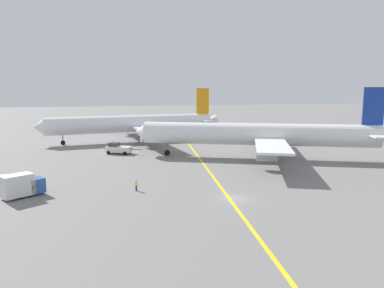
{
  "coord_description": "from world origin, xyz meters",
  "views": [
    {
      "loc": [
        -18.32,
        -47.01,
        15.77
      ],
      "look_at": [
        0.74,
        27.17,
        4.0
      ],
      "focal_mm": 33.28,
      "sensor_mm": 36.0,
      "label": 1
    }
  ],
  "objects_px": {
    "pushback_tug": "(118,149)",
    "gse_catering_truck_tall": "(22,185)",
    "airliner_at_gate_left": "(134,124)",
    "ground_crew_wing_walker_right": "(136,185)",
    "jet_bridge": "(133,121)",
    "airliner_being_pushed": "(260,135)"
  },
  "relations": [
    {
      "from": "pushback_tug",
      "to": "gse_catering_truck_tall",
      "type": "distance_m",
      "value": 36.46
    },
    {
      "from": "airliner_at_gate_left",
      "to": "ground_crew_wing_walker_right",
      "type": "height_order",
      "value": "airliner_at_gate_left"
    },
    {
      "from": "airliner_at_gate_left",
      "to": "pushback_tug",
      "type": "height_order",
      "value": "airliner_at_gate_left"
    },
    {
      "from": "airliner_at_gate_left",
      "to": "jet_bridge",
      "type": "bearing_deg",
      "value": 85.42
    },
    {
      "from": "pushback_tug",
      "to": "ground_crew_wing_walker_right",
      "type": "distance_m",
      "value": 33.94
    },
    {
      "from": "airliner_being_pushed",
      "to": "pushback_tug",
      "type": "distance_m",
      "value": 34.51
    },
    {
      "from": "pushback_tug",
      "to": "gse_catering_truck_tall",
      "type": "relative_size",
      "value": 1.43
    },
    {
      "from": "airliner_at_gate_left",
      "to": "jet_bridge",
      "type": "distance_m",
      "value": 19.9
    },
    {
      "from": "pushback_tug",
      "to": "airliner_at_gate_left",
      "type": "bearing_deg",
      "value": 74.51
    },
    {
      "from": "gse_catering_truck_tall",
      "to": "jet_bridge",
      "type": "height_order",
      "value": "jet_bridge"
    },
    {
      "from": "pushback_tug",
      "to": "jet_bridge",
      "type": "xyz_separation_m",
      "value": [
        7.45,
        40.97,
        3.01
      ]
    },
    {
      "from": "airliner_at_gate_left",
      "to": "airliner_being_pushed",
      "type": "xyz_separation_m",
      "value": [
        25.5,
        -34.95,
        0.2
      ]
    },
    {
      "from": "pushback_tug",
      "to": "ground_crew_wing_walker_right",
      "type": "relative_size",
      "value": 5.13
    },
    {
      "from": "airliner_at_gate_left",
      "to": "airliner_being_pushed",
      "type": "distance_m",
      "value": 43.26
    },
    {
      "from": "gse_catering_truck_tall",
      "to": "jet_bridge",
      "type": "bearing_deg",
      "value": 72.73
    },
    {
      "from": "airliner_being_pushed",
      "to": "gse_catering_truck_tall",
      "type": "xyz_separation_m",
      "value": [
        -46.91,
        -19.2,
        -3.7
      ]
    },
    {
      "from": "airliner_at_gate_left",
      "to": "pushback_tug",
      "type": "distance_m",
      "value": 22.32
    },
    {
      "from": "jet_bridge",
      "to": "gse_catering_truck_tall",
      "type": "bearing_deg",
      "value": -107.27
    },
    {
      "from": "airliner_being_pushed",
      "to": "pushback_tug",
      "type": "bearing_deg",
      "value": 156.28
    },
    {
      "from": "airliner_at_gate_left",
      "to": "jet_bridge",
      "type": "xyz_separation_m",
      "value": [
        1.59,
        19.81,
        -0.95
      ]
    },
    {
      "from": "airliner_at_gate_left",
      "to": "ground_crew_wing_walker_right",
      "type": "bearing_deg",
      "value": -94.96
    },
    {
      "from": "airliner_at_gate_left",
      "to": "gse_catering_truck_tall",
      "type": "xyz_separation_m",
      "value": [
        -21.4,
        -54.14,
        -3.5
      ]
    }
  ]
}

